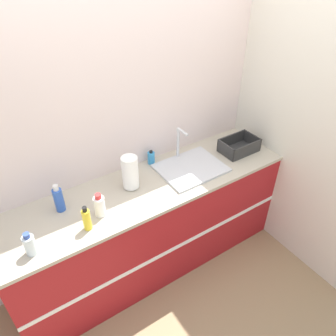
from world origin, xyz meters
TOP-DOWN VIEW (x-y plane):
  - ground_plane at (0.00, 0.00)m, footprint 12.00×12.00m
  - wall_back at (0.00, 0.64)m, footprint 4.80×0.06m
  - wall_right at (1.23, 0.31)m, footprint 0.06×2.61m
  - counter_cabinet at (0.00, 0.31)m, footprint 2.42×0.64m
  - sink at (0.41, 0.30)m, footprint 0.54×0.43m
  - paper_towel_roll at (-0.13, 0.36)m, footprint 0.13×0.13m
  - dish_rack at (0.93, 0.28)m, footprint 0.33×0.22m
  - bottle_yellow at (-0.58, 0.13)m, footprint 0.06×0.06m
  - bottle_white_spray at (-0.45, 0.21)m, footprint 0.08×0.08m
  - bottle_clear at (-0.95, 0.13)m, footprint 0.07×0.07m
  - bottle_blue at (-0.67, 0.41)m, footprint 0.07×0.07m
  - soap_dispenser at (0.17, 0.55)m, footprint 0.06×0.06m

SIDE VIEW (x-z plane):
  - ground_plane at x=0.00m, z-range 0.00..0.00m
  - counter_cabinet at x=0.00m, z-range 0.00..0.94m
  - sink at x=0.41m, z-range 0.80..1.11m
  - dish_rack at x=0.93m, z-range 0.92..1.04m
  - soap_dispenser at x=0.17m, z-range 0.93..1.06m
  - bottle_clear at x=-0.95m, z-range 0.93..1.10m
  - bottle_white_spray at x=-0.45m, z-range 0.93..1.11m
  - bottle_yellow at x=-0.58m, z-range 0.93..1.12m
  - bottle_blue at x=-0.67m, z-range 0.92..1.15m
  - paper_towel_roll at x=-0.13m, z-range 0.94..1.22m
  - wall_back at x=0.00m, z-range 0.00..2.60m
  - wall_right at x=1.23m, z-range 0.00..2.60m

